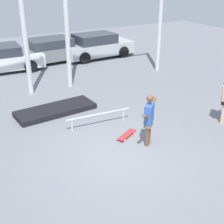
{
  "coord_description": "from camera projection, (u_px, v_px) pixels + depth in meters",
  "views": [
    {
      "loc": [
        -3.91,
        -6.26,
        4.72
      ],
      "look_at": [
        0.37,
        1.29,
        0.71
      ],
      "focal_mm": 50.0,
      "sensor_mm": 36.0,
      "label": 1
    }
  ],
  "objects": [
    {
      "name": "ground_plane",
      "position": [
        123.0,
        155.0,
        8.68
      ],
      "size": [
        36.0,
        36.0,
        0.0
      ],
      "primitive_type": "plane",
      "color": "slate"
    },
    {
      "name": "skateboarder",
      "position": [
        149.0,
        118.0,
        8.83
      ],
      "size": [
        1.12,
        0.97,
        1.57
      ],
      "rotation": [
        0.0,
        0.0,
        0.7
      ],
      "color": "brown",
      "rests_on": "ground_plane"
    },
    {
      "name": "skateboard",
      "position": [
        127.0,
        135.0,
        9.59
      ],
      "size": [
        0.84,
        0.58,
        0.08
      ],
      "rotation": [
        0.0,
        0.0,
        0.49
      ],
      "color": "red",
      "rests_on": "ground_plane"
    },
    {
      "name": "manual_pad",
      "position": [
        56.0,
        110.0,
        11.18
      ],
      "size": [
        2.9,
        1.26,
        0.19
      ],
      "primitive_type": "cube",
      "rotation": [
        0.0,
        0.0,
        0.08
      ],
      "color": "black",
      "rests_on": "ground_plane"
    },
    {
      "name": "grind_rail",
      "position": [
        98.0,
        116.0,
        10.17
      ],
      "size": [
        2.22,
        0.24,
        0.42
      ],
      "rotation": [
        0.0,
        0.0,
        -0.08
      ],
      "color": "#B7BABF",
      "rests_on": "ground_plane"
    },
    {
      "name": "parked_car_white",
      "position": [
        0.0,
        59.0,
        15.49
      ],
      "size": [
        4.11,
        2.18,
        1.27
      ],
      "rotation": [
        0.0,
        0.0,
        -0.05
      ],
      "color": "white",
      "rests_on": "ground_plane"
    },
    {
      "name": "parked_car_grey",
      "position": [
        52.0,
        50.0,
        17.11
      ],
      "size": [
        4.25,
        2.17,
        1.28
      ],
      "rotation": [
        0.0,
        0.0,
        0.06
      ],
      "color": "slate",
      "rests_on": "ground_plane"
    },
    {
      "name": "parked_car_silver",
      "position": [
        97.0,
        46.0,
        17.9
      ],
      "size": [
        4.14,
        2.01,
        1.36
      ],
      "rotation": [
        0.0,
        0.0,
        0.04
      ],
      "color": "#B7BABF",
      "rests_on": "ground_plane"
    }
  ]
}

